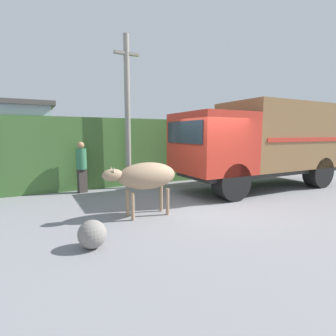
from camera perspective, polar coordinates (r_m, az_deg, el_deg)
name	(u,v)px	position (r m, az deg, el deg)	size (l,w,h in m)	color
ground_plane	(210,204)	(7.80, 9.20, -7.80)	(60.00, 60.00, 0.00)	gray
hillside_embankment	(131,148)	(13.57, -8.16, 4.32)	(32.00, 6.08, 2.63)	#426B33
cargo_truck	(266,140)	(10.52, 20.60, 5.63)	(6.94, 2.42, 3.16)	#2D2D2D
brown_cow	(146,177)	(6.47, -4.91, -1.87)	(1.87, 0.67, 1.34)	#9E7F60
pedestrian_on_hill	(82,165)	(9.52, -18.30, 0.67)	(0.42, 0.42, 1.77)	#38332D
utility_pole	(127,110)	(9.96, -8.82, 12.37)	(0.90, 0.20, 5.56)	gray
roadside_rock	(92,234)	(5.02, -16.19, -13.66)	(0.51, 0.51, 0.51)	gray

